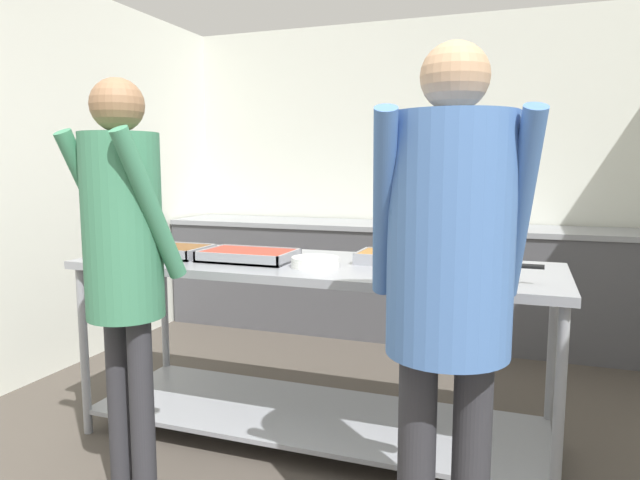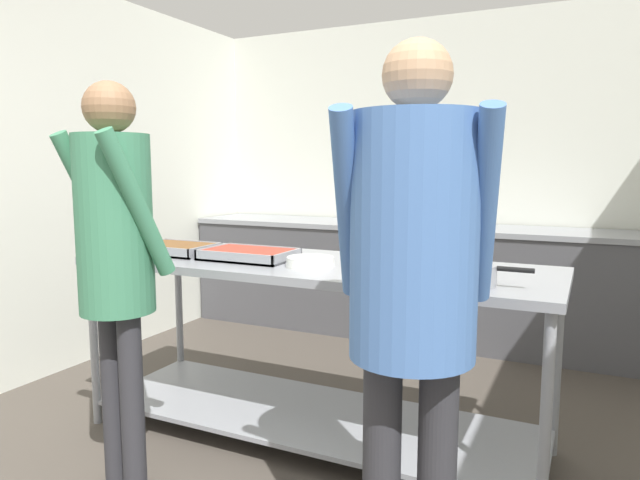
% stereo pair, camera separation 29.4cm
% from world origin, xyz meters
% --- Properties ---
extents(wall_rear, '(4.35, 0.06, 2.65)m').
position_xyz_m(wall_rear, '(0.00, 3.96, 1.32)').
color(wall_rear, silver).
rests_on(wall_rear, ground_plane).
extents(wall_left, '(0.06, 4.08, 2.65)m').
position_xyz_m(wall_left, '(-2.14, 1.98, 1.32)').
color(wall_left, silver).
rests_on(wall_left, ground_plane).
extents(back_counter, '(4.19, 0.65, 0.94)m').
position_xyz_m(back_counter, '(-0.00, 3.59, 0.47)').
color(back_counter, '#4C4C51').
rests_on(back_counter, ground_plane).
extents(serving_counter, '(2.39, 0.81, 0.93)m').
position_xyz_m(serving_counter, '(-0.11, 1.60, 0.63)').
color(serving_counter, gray).
rests_on(serving_counter, ground_plane).
extents(serving_tray_vegetables, '(0.41, 0.30, 0.05)m').
position_xyz_m(serving_tray_vegetables, '(-0.91, 1.53, 0.96)').
color(serving_tray_vegetables, gray).
rests_on(serving_tray_vegetables, serving_counter).
extents(serving_tray_roast, '(0.46, 0.30, 0.05)m').
position_xyz_m(serving_tray_roast, '(-0.44, 1.53, 0.96)').
color(serving_tray_roast, gray).
rests_on(serving_tray_roast, serving_counter).
extents(plate_stack, '(0.23, 0.23, 0.05)m').
position_xyz_m(plate_stack, '(-0.05, 1.47, 0.95)').
color(plate_stack, white).
rests_on(plate_stack, serving_counter).
extents(serving_tray_greens, '(0.38, 0.26, 0.05)m').
position_xyz_m(serving_tray_greens, '(0.29, 1.72, 0.96)').
color(serving_tray_greens, gray).
rests_on(serving_tray_greens, serving_counter).
extents(sauce_pan, '(0.38, 0.24, 0.09)m').
position_xyz_m(sauce_pan, '(0.71, 1.38, 0.98)').
color(sauce_pan, gray).
rests_on(sauce_pan, serving_counter).
extents(guest_serving_left, '(0.46, 0.41, 1.75)m').
position_xyz_m(guest_serving_left, '(-0.63, 0.81, 1.10)').
color(guest_serving_left, '#2D2D33').
rests_on(guest_serving_left, ground_plane).
extents(guest_serving_right, '(0.55, 0.44, 1.78)m').
position_xyz_m(guest_serving_right, '(0.67, 0.75, 1.10)').
color(guest_serving_right, '#2D2D33').
rests_on(guest_serving_right, ground_plane).
extents(water_bottle, '(0.08, 0.08, 0.23)m').
position_xyz_m(water_bottle, '(0.04, 3.53, 1.04)').
color(water_bottle, brown).
rests_on(water_bottle, back_counter).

